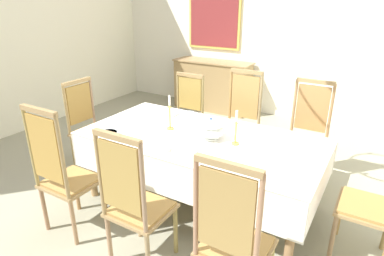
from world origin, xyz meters
name	(u,v)px	position (x,y,z in m)	size (l,w,h in m)	color
ground	(208,195)	(0.00, 0.00, -0.02)	(6.73, 5.70, 0.04)	gray
back_wall	(296,14)	(0.00, 2.89, 1.72)	(6.73, 0.08, 3.45)	white
dining_table	(201,143)	(0.00, -0.18, 0.66)	(2.27, 1.15, 0.73)	#A17C4E
tablecloth	(201,145)	(0.00, -0.18, 0.65)	(2.29, 1.17, 0.36)	white
chair_south_a	(63,173)	(-0.79, -1.17, 0.59)	(0.44, 0.42, 1.20)	#9F7143
chair_north_a	(185,113)	(-0.79, 0.79, 0.54)	(0.44, 0.42, 1.05)	olive
chair_south_b	(134,201)	(-0.01, -1.17, 0.58)	(0.44, 0.42, 1.16)	#957650
chair_north_b	(240,120)	(-0.01, 0.80, 0.59)	(0.44, 0.42, 1.18)	#9D8443
chair_south_c	(232,238)	(0.78, -1.17, 0.58)	(0.44, 0.42, 1.17)	#937752
chair_north_c	(307,134)	(0.78, 0.80, 0.58)	(0.44, 0.42, 1.16)	olive
chair_head_west	(89,124)	(-1.54, -0.18, 0.55)	(0.42, 0.44, 1.08)	#90774E
chair_head_east	(380,196)	(1.55, -0.18, 0.59)	(0.42, 0.44, 1.20)	#9B7A55
soup_tureen	(211,128)	(0.10, -0.18, 0.84)	(0.26, 0.26, 0.21)	silver
candlestick_west	(170,116)	(-0.36, -0.18, 0.88)	(0.07, 0.07, 0.35)	gold
candlestick_east	(236,131)	(0.36, -0.18, 0.87)	(0.07, 0.07, 0.32)	gold
bowl_near_left	(188,114)	(-0.41, 0.24, 0.76)	(0.18, 0.18, 0.04)	silver
bowl_near_right	(109,134)	(-0.77, -0.62, 0.76)	(0.20, 0.20, 0.04)	silver
bowl_far_left	(161,147)	(-0.16, -0.62, 0.76)	(0.18, 0.18, 0.04)	silver
spoon_primary	(180,113)	(-0.53, 0.27, 0.74)	(0.03, 0.18, 0.01)	gold
spoon_secondary	(100,131)	(-0.91, -0.60, 0.74)	(0.06, 0.17, 0.01)	gold
sideboard	(212,85)	(-1.31, 2.57, 0.45)	(1.44, 0.48, 0.90)	#987A4D
framed_painting	(214,12)	(-1.44, 2.83, 1.72)	(1.02, 0.05, 1.27)	#D1B251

